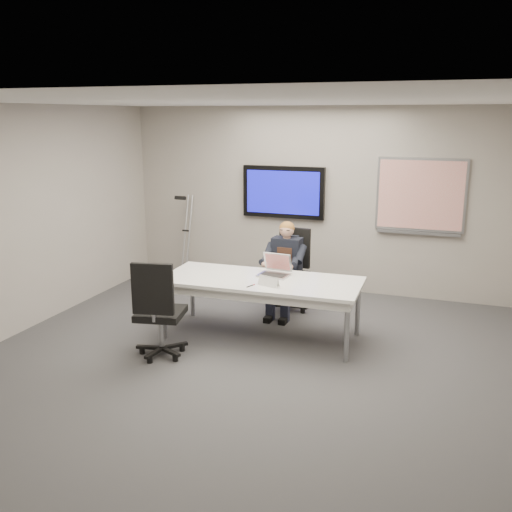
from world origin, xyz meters
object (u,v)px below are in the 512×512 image
(seated_person, at_px, (283,279))
(laptop, at_px, (275,270))
(conference_table, at_px, (262,286))
(office_chair_near, at_px, (160,327))
(office_chair_far, at_px, (289,285))

(seated_person, xyz_separation_m, laptop, (0.08, -0.59, 0.29))
(conference_table, bearing_deg, seated_person, 86.95)
(conference_table, bearing_deg, office_chair_near, -133.59)
(conference_table, distance_m, office_chair_near, 1.33)
(office_chair_far, relative_size, office_chair_near, 1.00)
(office_chair_far, xyz_separation_m, seated_person, (-0.01, -0.25, 0.16))
(conference_table, xyz_separation_m, laptop, (0.10, 0.24, 0.15))
(office_chair_near, distance_m, seated_person, 2.01)
(office_chair_far, bearing_deg, office_chair_near, -106.16)
(office_chair_far, height_order, seated_person, seated_person)
(office_chair_far, xyz_separation_m, laptop, (0.07, -0.84, 0.45))
(conference_table, height_order, seated_person, seated_person)
(conference_table, distance_m, seated_person, 0.84)
(conference_table, relative_size, laptop, 6.22)
(laptop, bearing_deg, office_chair_far, 100.72)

